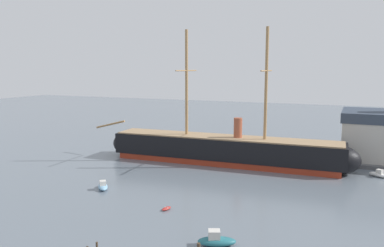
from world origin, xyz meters
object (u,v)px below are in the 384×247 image
(motorboat_foreground_right, at_px, (216,240))
(motorboat_far_right, at_px, (378,174))
(dinghy_far_left, at_px, (139,149))
(motorboat_mid_left, at_px, (103,186))
(tall_ship, at_px, (224,150))
(dinghy_near_centre, at_px, (166,208))

(motorboat_foreground_right, xyz_separation_m, motorboat_far_right, (18.41, 39.20, -0.14))
(motorboat_foreground_right, distance_m, motorboat_far_right, 43.31)
(dinghy_far_left, xyz_separation_m, motorboat_far_right, (54.71, -3.49, 0.31))
(motorboat_foreground_right, xyz_separation_m, motorboat_mid_left, (-24.88, 12.11, -0.10))
(tall_ship, height_order, motorboat_foreground_right, tall_ship)
(motorboat_far_right, bearing_deg, tall_ship, -176.56)
(tall_ship, distance_m, dinghy_far_left, 25.23)
(tall_ship, relative_size, motorboat_far_right, 15.72)
(motorboat_foreground_right, height_order, motorboat_far_right, motorboat_foreground_right)
(motorboat_foreground_right, bearing_deg, dinghy_far_left, 130.38)
(tall_ship, relative_size, dinghy_near_centre, 31.01)
(motorboat_mid_left, distance_m, motorboat_far_right, 51.07)
(dinghy_near_centre, distance_m, dinghy_far_left, 43.34)
(motorboat_mid_left, xyz_separation_m, dinghy_far_left, (-11.42, 30.59, -0.34))
(motorboat_foreground_right, relative_size, motorboat_mid_left, 1.25)
(dinghy_near_centre, bearing_deg, motorboat_foreground_right, -36.60)
(dinghy_near_centre, bearing_deg, dinghy_far_left, 126.46)
(motorboat_mid_left, height_order, dinghy_far_left, motorboat_mid_left)
(dinghy_near_centre, height_order, motorboat_far_right, motorboat_far_right)
(dinghy_far_left, bearing_deg, motorboat_far_right, -3.65)
(motorboat_foreground_right, xyz_separation_m, dinghy_far_left, (-36.30, 42.69, -0.45))
(dinghy_near_centre, xyz_separation_m, dinghy_far_left, (-25.75, 34.86, 0.00))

